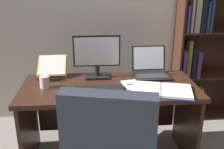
{
  "coord_description": "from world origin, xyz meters",
  "views": [
    {
      "loc": [
        -0.27,
        -1.08,
        1.63
      ],
      "look_at": [
        -0.11,
        0.97,
        0.88
      ],
      "focal_mm": 41.71,
      "sensor_mm": 36.0,
      "label": 1
    }
  ],
  "objects": [
    {
      "name": "computer_mouse",
      "position": [
        -0.52,
        0.91,
        0.78
      ],
      "size": [
        0.06,
        0.1,
        0.04
      ],
      "primitive_type": "ellipsoid",
      "color": "black",
      "rests_on": "desk"
    },
    {
      "name": "reading_stand_with_book",
      "position": [
        -0.65,
        1.3,
        0.84
      ],
      "size": [
        0.28,
        0.28,
        0.18
      ],
      "color": "black",
      "rests_on": "desk"
    },
    {
      "name": "bookshelf",
      "position": [
        1.03,
        1.76,
        1.05
      ],
      "size": [
        0.86,
        0.28,
        2.15
      ],
      "color": "#381E14",
      "rests_on": "ground"
    },
    {
      "name": "laptop",
      "position": [
        0.29,
        1.24,
        0.81
      ],
      "size": [
        0.33,
        0.32,
        0.26
      ],
      "color": "black",
      "rests_on": "desk"
    },
    {
      "name": "notepad",
      "position": [
        0.08,
        1.01,
        0.76
      ],
      "size": [
        0.18,
        0.23,
        0.01
      ],
      "primitive_type": "cube",
      "rotation": [
        0.0,
        0.0,
        0.18
      ],
      "color": "silver",
      "rests_on": "desk"
    },
    {
      "name": "coffee_mug",
      "position": [
        -0.68,
        1.02,
        0.81
      ],
      "size": [
        0.08,
        0.08,
        0.1
      ],
      "primitive_type": "cylinder",
      "color": "silver",
      "rests_on": "desk"
    },
    {
      "name": "open_binder",
      "position": [
        0.3,
        0.86,
        0.77
      ],
      "size": [
        0.57,
        0.43,
        0.02
      ],
      "rotation": [
        0.0,
        0.0,
        -0.26
      ],
      "color": "navy",
      "rests_on": "desk"
    },
    {
      "name": "monitor",
      "position": [
        -0.22,
        1.24,
        0.95
      ],
      "size": [
        0.43,
        0.16,
        0.4
      ],
      "color": "black",
      "rests_on": "desk"
    },
    {
      "name": "keyboard",
      "position": [
        -0.22,
        0.91,
        0.77
      ],
      "size": [
        0.42,
        0.15,
        0.02
      ],
      "primitive_type": "cube",
      "color": "black",
      "rests_on": "desk"
    },
    {
      "name": "desk",
      "position": [
        -0.12,
        1.09,
        0.54
      ],
      "size": [
        1.53,
        0.69,
        0.76
      ],
      "color": "#381E14",
      "rests_on": "ground"
    },
    {
      "name": "wall_back",
      "position": [
        0.0,
        1.98,
        1.32
      ],
      "size": [
        5.13,
        0.12,
        2.64
      ],
      "primitive_type": "cube",
      "color": "beige",
      "rests_on": "ground"
    },
    {
      "name": "pen",
      "position": [
        0.1,
        1.01,
        0.77
      ],
      "size": [
        0.14,
        0.03,
        0.01
      ],
      "primitive_type": "cylinder",
      "rotation": [
        0.0,
        1.57,
        0.19
      ],
      "color": "navy",
      "rests_on": "notepad"
    }
  ]
}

